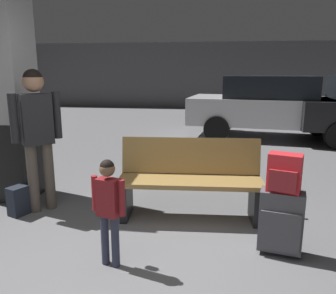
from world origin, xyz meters
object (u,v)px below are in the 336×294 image
object	(u,v)px
bench	(190,179)
child	(108,202)
adult	(37,126)
structural_pillar	(7,92)
backpack_dark_floor	(21,200)
suitcase	(281,221)
parked_car_near	(274,105)
backpack_bright	(284,173)

from	to	relation	value
bench	child	xyz separation A→B (m)	(-0.60, -1.10, 0.14)
adult	structural_pillar	bearing A→B (deg)	145.58
structural_pillar	backpack_dark_floor	world-z (taller)	structural_pillar
suitcase	adult	world-z (taller)	adult
suitcase	parked_car_near	bearing A→B (deg)	82.12
adult	suitcase	bearing A→B (deg)	-13.80
bench	backpack_bright	distance (m)	1.17
suitcase	backpack_dark_floor	size ratio (longest dim) A/B	1.78
structural_pillar	parked_car_near	world-z (taller)	structural_pillar
backpack_bright	child	world-z (taller)	same
backpack_dark_floor	parked_car_near	bearing A→B (deg)	54.72
bench	backpack_bright	size ratio (longest dim) A/B	4.80
suitcase	backpack_dark_floor	xyz separation A→B (m)	(-2.84, 0.51, -0.15)
adult	backpack_dark_floor	size ratio (longest dim) A/B	4.89
structural_pillar	parked_car_near	size ratio (longest dim) A/B	0.65
bench	child	world-z (taller)	child
child	parked_car_near	xyz separation A→B (m)	(2.25, 6.01, 0.22)
structural_pillar	bench	xyz separation A→B (m)	(2.34, -0.33, -0.94)
backpack_bright	child	xyz separation A→B (m)	(-1.47, -0.39, -0.19)
child	parked_car_near	distance (m)	6.42
child	backpack_dark_floor	world-z (taller)	child
adult	backpack_bright	bearing A→B (deg)	-13.81
backpack_bright	adult	distance (m)	2.72
backpack_bright	adult	bearing A→B (deg)	166.19
structural_pillar	suitcase	xyz separation A→B (m)	(3.21, -1.04, -1.06)
structural_pillar	backpack_dark_floor	size ratio (longest dim) A/B	8.18
parked_car_near	suitcase	bearing A→B (deg)	-97.88
bench	backpack_bright	world-z (taller)	backpack_bright
backpack_bright	adult	xyz separation A→B (m)	(-2.63, 0.65, 0.26)
backpack_dark_floor	structural_pillar	bearing A→B (deg)	124.92
adult	bench	bearing A→B (deg)	2.10
backpack_bright	parked_car_near	world-z (taller)	parked_car_near
adult	parked_car_near	xyz separation A→B (m)	(3.41, 4.97, -0.22)
backpack_bright	parked_car_near	distance (m)	5.67
suitcase	parked_car_near	world-z (taller)	parked_car_near
suitcase	adult	bearing A→B (deg)	166.20
backpack_dark_floor	parked_car_near	xyz separation A→B (m)	(3.62, 5.11, 0.64)
suitcase	backpack_bright	distance (m)	0.45
bench	adult	size ratio (longest dim) A/B	0.98
adult	backpack_dark_floor	world-z (taller)	adult
bench	parked_car_near	size ratio (longest dim) A/B	0.38
bench	parked_car_near	bearing A→B (deg)	71.38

